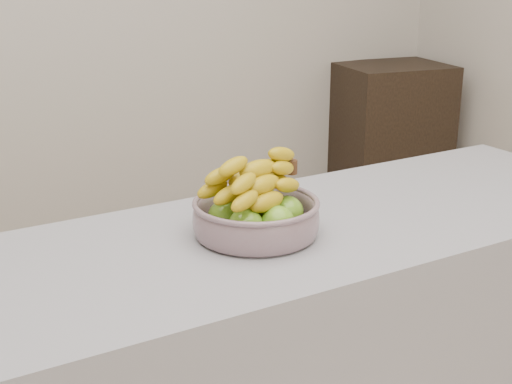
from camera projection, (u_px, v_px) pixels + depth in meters
cabinet at (388, 156)px, 3.73m from camera, size 0.59×0.51×0.95m
fruit_bowl at (256, 212)px, 1.55m from camera, size 0.28×0.28×0.17m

